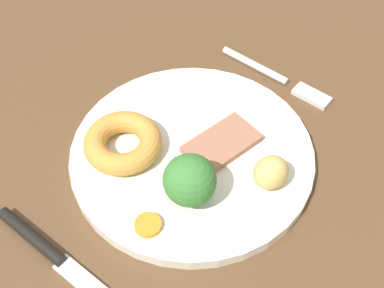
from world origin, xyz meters
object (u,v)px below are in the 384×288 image
at_px(dinner_plate, 192,154).
at_px(yorkshire_pudding, 123,143).
at_px(roast_potato_left, 271,173).
at_px(knife, 56,257).
at_px(broccoli_floret, 190,180).
at_px(meat_slice_main, 222,144).
at_px(carrot_coin_front, 148,225).
at_px(fork, 277,77).

height_order(dinner_plate, yorkshire_pudding, yorkshire_pudding).
distance_m(roast_potato_left, knife, 0.22).
height_order(roast_potato_left, broccoli_floret, broccoli_floret).
bearing_deg(meat_slice_main, broccoli_floret, 7.57).
height_order(carrot_coin_front, fork, carrot_coin_front).
relative_size(carrot_coin_front, fork, 0.17).
bearing_deg(meat_slice_main, knife, -17.12).
height_order(yorkshire_pudding, carrot_coin_front, yorkshire_pudding).
xyz_separation_m(carrot_coin_front, fork, (-0.26, -0.00, -0.01)).
relative_size(roast_potato_left, broccoli_floret, 0.66).
relative_size(meat_slice_main, knife, 0.42).
distance_m(roast_potato_left, broccoli_floret, 0.08).
distance_m(meat_slice_main, yorkshire_pudding, 0.10).
distance_m(fork, knife, 0.33).
bearing_deg(meat_slice_main, roast_potato_left, 78.11).
bearing_deg(yorkshire_pudding, fork, 159.20).
xyz_separation_m(carrot_coin_front, broccoli_floret, (-0.05, 0.01, 0.03)).
height_order(yorkshire_pudding, fork, yorkshire_pudding).
height_order(dinner_plate, knife, dinner_plate).
distance_m(carrot_coin_front, fork, 0.26).
relative_size(yorkshire_pudding, roast_potato_left, 2.19).
distance_m(dinner_plate, meat_slice_main, 0.03).
xyz_separation_m(meat_slice_main, broccoli_floret, (0.07, 0.01, 0.03)).
relative_size(yorkshire_pudding, knife, 0.44).
bearing_deg(carrot_coin_front, knife, -37.94).
bearing_deg(roast_potato_left, knife, -34.72).
height_order(meat_slice_main, knife, meat_slice_main).
distance_m(carrot_coin_front, knife, 0.09).
distance_m(meat_slice_main, fork, 0.14).
height_order(yorkshire_pudding, roast_potato_left, roast_potato_left).
bearing_deg(yorkshire_pudding, dinner_plate, 124.22).
xyz_separation_m(yorkshire_pudding, broccoli_floret, (0.01, 0.09, 0.02)).
distance_m(yorkshire_pudding, fork, 0.22).
distance_m(broccoli_floret, fork, 0.22).
bearing_deg(carrot_coin_front, meat_slice_main, 177.88).
height_order(meat_slice_main, broccoli_floret, broccoli_floret).
relative_size(broccoli_floret, fork, 0.37).
distance_m(yorkshire_pudding, knife, 0.13).
relative_size(yorkshire_pudding, broccoli_floret, 1.45).
distance_m(broccoli_floret, knife, 0.14).
bearing_deg(carrot_coin_front, roast_potato_left, 147.51).
xyz_separation_m(dinner_plate, carrot_coin_front, (0.10, 0.02, 0.01)).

